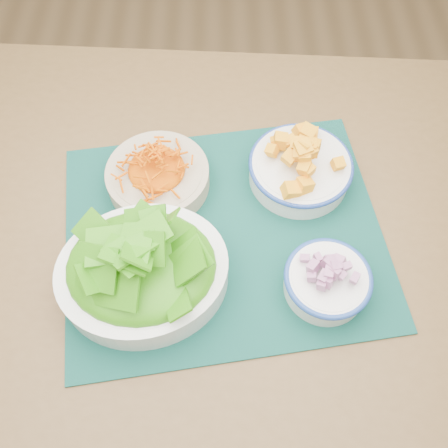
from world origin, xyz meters
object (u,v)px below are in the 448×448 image
carrot_bowl (157,174)px  squash_bowl (301,163)px  placemat (224,233)px  table (207,238)px  lettuce_bowl (141,266)px  onion_bowl (328,279)px

carrot_bowl → squash_bowl: (0.25, 0.01, 0.01)m
placemat → squash_bowl: (0.14, 0.11, 0.04)m
table → carrot_bowl: bearing=149.6°
placemat → carrot_bowl: size_ratio=2.38×
lettuce_bowl → carrot_bowl: bearing=75.8°
table → onion_bowl: (0.19, -0.15, 0.14)m
table → onion_bowl: onion_bowl is taller
table → carrot_bowl: (-0.08, 0.06, 0.13)m
placemat → table: bearing=117.7°
carrot_bowl → placemat: bearing=-41.5°
placemat → carrot_bowl: bearing=130.6°
placemat → lettuce_bowl: lettuce_bowl is taller
table → placemat: size_ratio=2.38×
carrot_bowl → table: bearing=-34.2°
squash_bowl → onion_bowl: (0.02, -0.22, -0.01)m
lettuce_bowl → onion_bowl: size_ratio=2.21×
squash_bowl → carrot_bowl: bearing=-177.5°
onion_bowl → placemat: bearing=146.9°
table → carrot_bowl: 0.17m
placemat → lettuce_bowl: size_ratio=1.76×
lettuce_bowl → table: bearing=44.3°
placemat → squash_bowl: squash_bowl is taller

